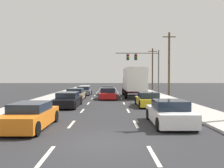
% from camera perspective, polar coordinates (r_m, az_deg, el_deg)
% --- Properties ---
extents(ground_plane, '(140.00, 140.00, 0.00)m').
position_cam_1_polar(ground_plane, '(34.00, -1.18, -2.57)').
color(ground_plane, '#2B2B2D').
extents(sidewalk_right, '(2.72, 80.00, 0.14)m').
position_cam_1_polar(sidewalk_right, '(29.69, 11.62, -3.08)').
color(sidewalk_right, '#B2AFA8').
rests_on(sidewalk_right, ground_plane).
extents(sidewalk_left, '(2.72, 80.00, 0.14)m').
position_cam_1_polar(sidewalk_left, '(29.82, -14.09, -3.07)').
color(sidewalk_left, '#B2AFA8').
rests_on(sidewalk_left, ground_plane).
extents(lane_markings, '(3.54, 57.00, 0.01)m').
position_cam_1_polar(lane_markings, '(29.98, -1.24, -3.13)').
color(lane_markings, silver).
rests_on(lane_markings, ground_plane).
extents(car_gray, '(2.08, 4.40, 1.21)m').
position_cam_1_polar(car_gray, '(33.44, -6.88, -1.71)').
color(car_gray, slate).
rests_on(car_gray, ground_plane).
extents(car_tan, '(1.99, 4.62, 1.26)m').
position_cam_1_polar(car_tan, '(26.50, -8.86, -2.52)').
color(car_tan, tan).
rests_on(car_tan, ground_plane).
extents(car_black, '(1.95, 4.64, 1.23)m').
position_cam_1_polar(car_black, '(20.12, -10.66, -3.83)').
color(car_black, black).
rests_on(car_black, ground_plane).
extents(car_orange, '(1.93, 4.36, 1.25)m').
position_cam_1_polar(car_orange, '(12.24, -19.17, -7.35)').
color(car_orange, orange).
rests_on(car_orange, ground_plane).
extents(car_blue, '(1.92, 4.39, 1.21)m').
position_cam_1_polar(car_blue, '(33.97, -1.01, -1.64)').
color(car_blue, '#1E389E').
rests_on(car_blue, ground_plane).
extents(car_red, '(1.98, 4.62, 1.28)m').
position_cam_1_polar(car_red, '(27.18, -1.02, -2.42)').
color(car_red, red).
rests_on(car_red, ground_plane).
extents(box_truck, '(2.55, 8.56, 3.63)m').
position_cam_1_polar(box_truck, '(29.56, 5.27, 0.84)').
color(box_truck, white).
rests_on(box_truck, ground_plane).
extents(car_yellow, '(1.92, 4.21, 1.22)m').
position_cam_1_polar(car_yellow, '(20.43, 8.70, -3.82)').
color(car_yellow, yellow).
rests_on(car_yellow, ground_plane).
extents(car_white, '(1.96, 4.12, 1.29)m').
position_cam_1_polar(car_white, '(12.73, 13.78, -6.95)').
color(car_white, white).
rests_on(car_white, ground_plane).
extents(traffic_signal_mast, '(7.10, 0.69, 6.92)m').
position_cam_1_polar(traffic_signal_mast, '(38.61, 7.05, 5.57)').
color(traffic_signal_mast, '#595B56').
rests_on(traffic_signal_mast, ground_plane).
extents(utility_pole_mid, '(1.80, 0.28, 8.67)m').
position_cam_1_polar(utility_pole_mid, '(33.52, 13.66, 4.97)').
color(utility_pole_mid, brown).
rests_on(utility_pole_mid, ground_plane).
extents(utility_pole_far, '(1.80, 0.28, 8.42)m').
position_cam_1_polar(utility_pole_far, '(48.93, 9.79, 3.77)').
color(utility_pole_far, brown).
rests_on(utility_pole_far, ground_plane).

